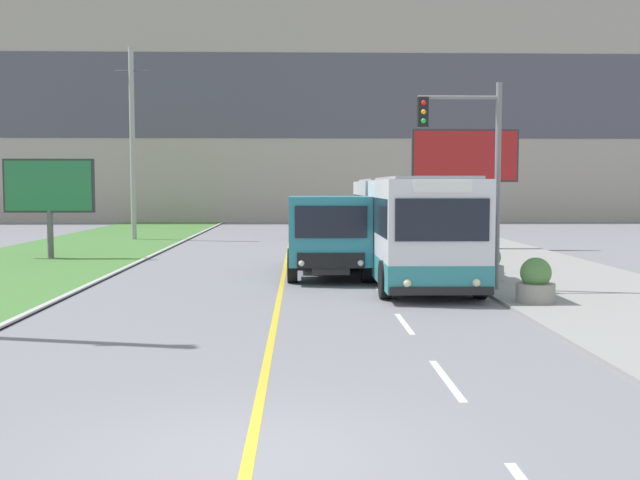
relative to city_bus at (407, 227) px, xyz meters
name	(u,v)px	position (x,y,z in m)	size (l,w,h in m)	color
ground_plane	(249,459)	(-3.96, -16.04, -1.60)	(300.00, 300.00, 0.00)	slate
lane_marking_centre	(285,406)	(-3.61, -14.15, -1.60)	(2.88, 140.00, 0.01)	gold
apartment_block_background	(294,107)	(-3.96, 40.02, 7.98)	(80.00, 8.04, 19.17)	#A89E8E
city_bus	(407,227)	(0.00, 0.00, 0.00)	(2.73, 12.16, 3.16)	silver
dump_truck	(328,237)	(-2.53, -0.39, -0.28)	(2.54, 6.59, 2.59)	black
car_distant	(313,226)	(-2.71, 17.78, -0.92)	(1.80, 4.30, 1.45)	#2D4784
utility_pole_far	(132,143)	(-12.46, 16.94, 3.60)	(1.80, 0.28, 10.30)	#9E9E99
traffic_light_mast	(474,159)	(1.29, -3.62, 2.03)	(2.28, 0.32, 5.69)	slate
billboard_large	(465,160)	(4.10, 10.24, 2.51)	(4.88, 0.24, 5.49)	#59595B
billboard_small	(49,189)	(-13.43, 6.28, 1.20)	(3.58, 0.24, 3.99)	#59595B
planter_round_near	(536,283)	(2.32, -5.91, -1.04)	(0.94, 0.94, 1.10)	gray
planter_round_second	(488,265)	(2.24, -1.60, -1.05)	(0.94, 0.94, 1.07)	gray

